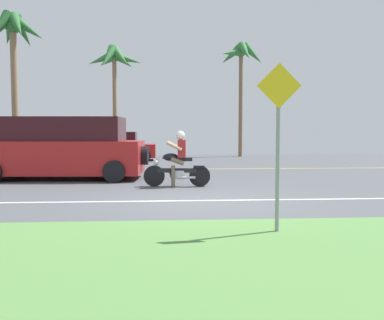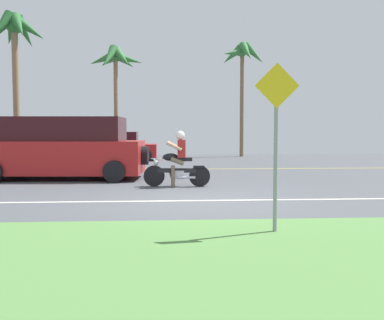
# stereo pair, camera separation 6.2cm
# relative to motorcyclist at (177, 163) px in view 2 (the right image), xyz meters

# --- Properties ---
(ground) EXTENTS (56.00, 30.00, 0.04)m
(ground) POSITION_rel_motorcyclist_xyz_m (0.43, 0.58, -0.65)
(ground) COLOR #4C4F54
(grass_median) EXTENTS (56.00, 3.80, 0.06)m
(grass_median) POSITION_rel_motorcyclist_xyz_m (0.43, -6.52, -0.60)
(grass_median) COLOR #548442
(grass_median) RESTS_ON ground
(lane_line_near) EXTENTS (50.40, 0.12, 0.01)m
(lane_line_near) POSITION_rel_motorcyclist_xyz_m (0.43, -2.38, -0.62)
(lane_line_near) COLOR silver
(lane_line_near) RESTS_ON ground
(lane_line_far) EXTENTS (50.40, 0.12, 0.01)m
(lane_line_far) POSITION_rel_motorcyclist_xyz_m (0.43, 5.22, -0.62)
(lane_line_far) COLOR yellow
(lane_line_far) RESTS_ON ground
(motorcyclist) EXTENTS (1.78, 0.58, 1.49)m
(motorcyclist) POSITION_rel_motorcyclist_xyz_m (0.00, 0.00, 0.00)
(motorcyclist) COLOR black
(motorcyclist) RESTS_ON ground
(suv_nearby) EXTENTS (5.16, 2.36, 1.90)m
(suv_nearby) POSITION_rel_motorcyclist_xyz_m (-3.44, 2.04, 0.30)
(suv_nearby) COLOR #AD1E1E
(suv_nearby) RESTS_ON ground
(parked_car_0) EXTENTS (4.25, 2.28, 1.52)m
(parked_car_0) POSITION_rel_motorcyclist_xyz_m (-7.78, 9.12, 0.08)
(parked_car_0) COLOR #AD1E1E
(parked_car_0) RESTS_ON ground
(parked_car_1) EXTENTS (3.62, 2.00, 1.45)m
(parked_car_1) POSITION_rel_motorcyclist_xyz_m (-2.63, 10.60, 0.05)
(parked_car_1) COLOR #AD1E1E
(parked_car_1) RESTS_ON ground
(palm_tree_0) EXTENTS (3.02, 2.76, 6.08)m
(palm_tree_0) POSITION_rel_motorcyclist_xyz_m (-2.94, 12.16, 4.51)
(palm_tree_0) COLOR #846B4C
(palm_tree_0) RESTS_ON ground
(palm_tree_1) EXTENTS (2.78, 2.85, 6.69)m
(palm_tree_1) POSITION_rel_motorcyclist_xyz_m (4.15, 13.50, 4.99)
(palm_tree_1) COLOR brown
(palm_tree_1) RESTS_ON ground
(palm_tree_2) EXTENTS (3.44, 3.26, 7.86)m
(palm_tree_2) POSITION_rel_motorcyclist_xyz_m (-8.40, 12.59, 5.89)
(palm_tree_2) COLOR #846B4C
(palm_tree_2) RESTS_ON ground
(street_sign) EXTENTS (0.62, 0.06, 2.41)m
(street_sign) POSITION_rel_motorcyclist_xyz_m (1.21, -5.46, 0.84)
(street_sign) COLOR gray
(street_sign) RESTS_ON ground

